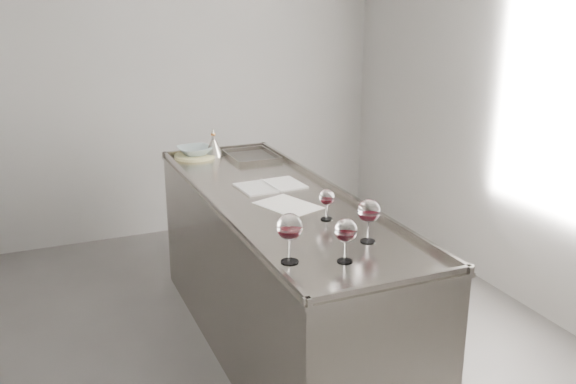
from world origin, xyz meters
name	(u,v)px	position (x,y,z in m)	size (l,w,h in m)	color
room_shell	(202,137)	(0.00, 0.00, 1.40)	(4.54, 5.04, 2.84)	#4D4A48
counter	(278,276)	(0.50, 0.30, 0.47)	(0.77, 2.42, 0.97)	gray
wine_glass_left	(290,228)	(0.22, -0.51, 1.10)	(0.11, 0.11, 0.22)	white
wine_glass_middle	(346,231)	(0.45, -0.59, 1.08)	(0.10, 0.10, 0.19)	white
wine_glass_right	(369,212)	(0.65, -0.44, 1.08)	(0.10, 0.10, 0.20)	white
wine_glass_small	(327,198)	(0.61, -0.09, 1.05)	(0.08, 0.08, 0.16)	white
notebook	(270,186)	(0.55, 0.54, 0.95)	(0.39, 0.28, 0.02)	white
loose_paper_top	(288,205)	(0.51, 0.18, 0.94)	(0.23, 0.33, 0.00)	white
trivet	(195,156)	(0.32, 1.38, 0.95)	(0.28, 0.28, 0.02)	#D0C986
ceramic_bowl	(195,151)	(0.32, 1.38, 0.99)	(0.23, 0.23, 0.06)	#96ABAF
wine_funnel	(214,147)	(0.45, 1.37, 1.00)	(0.14, 0.14, 0.20)	gray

